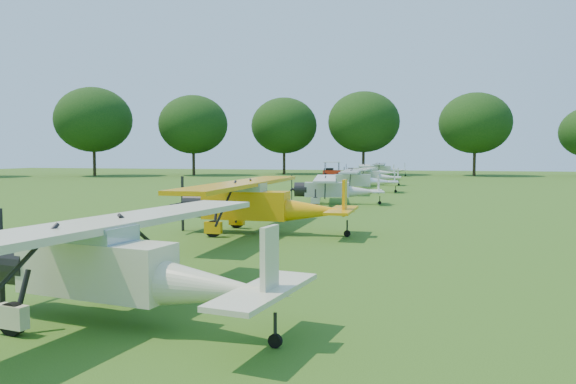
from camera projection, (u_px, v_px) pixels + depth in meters
name	position (u px, v px, depth m)	size (l,w,h in m)	color
ground	(301.00, 213.00, 31.66)	(160.00, 160.00, 0.00)	#2E4D13
tree_belt	(367.00, 67.00, 30.44)	(137.36, 130.27, 14.52)	black
aircraft_1	(116.00, 261.00, 11.01)	(7.02, 11.11, 2.18)	beige
aircraft_2	(259.00, 201.00, 23.47)	(7.58, 12.03, 2.38)	orange
aircraft_3	(334.00, 187.00, 37.10)	(6.18, 9.80, 1.92)	silver
aircraft_4	(358.00, 178.00, 48.55)	(6.49, 10.33, 2.03)	white
aircraft_5	(370.00, 175.00, 59.02)	(6.06, 9.65, 1.90)	silver
aircraft_6	(369.00, 170.00, 70.98)	(6.41, 10.20, 2.00)	silver
aircraft_7	(383.00, 168.00, 81.84)	(6.38, 10.14, 2.00)	white
golf_cart	(332.00, 172.00, 80.24)	(2.57, 1.69, 2.12)	red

